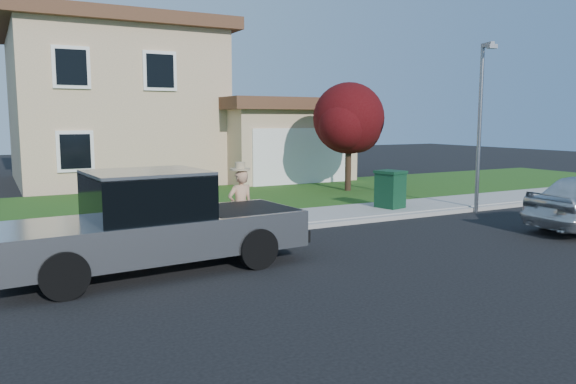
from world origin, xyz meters
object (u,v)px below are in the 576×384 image
object	(u,v)px
ornamental_tree	(349,122)
street_lamp	(481,118)
trash_bin	(390,189)
pickup_truck	(154,224)
woman	(240,206)

from	to	relation	value
ornamental_tree	street_lamp	distance (m)	5.56
trash_bin	ornamental_tree	bearing A→B (deg)	58.36
trash_bin	street_lamp	world-z (taller)	street_lamp
trash_bin	pickup_truck	bearing A→B (deg)	-171.50
ornamental_tree	pickup_truck	bearing A→B (deg)	-141.60
woman	ornamental_tree	bearing A→B (deg)	-144.93
ornamental_tree	street_lamp	xyz separation A→B (m)	(0.86, -5.49, 0.14)
pickup_truck	trash_bin	size ratio (longest dim) A/B	5.18
woman	ornamental_tree	distance (m)	9.52
trash_bin	woman	bearing A→B (deg)	-174.82
woman	ornamental_tree	size ratio (longest dim) A/B	0.46
pickup_truck	trash_bin	world-z (taller)	pickup_truck
ornamental_tree	woman	bearing A→B (deg)	-139.05
pickup_truck	ornamental_tree	world-z (taller)	ornamental_tree
pickup_truck	street_lamp	world-z (taller)	street_lamp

